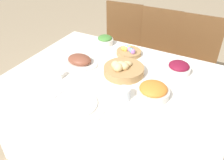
{
  "coord_description": "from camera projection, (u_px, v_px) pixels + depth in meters",
  "views": [
    {
      "loc": [
        0.64,
        -1.27,
        1.72
      ],
      "look_at": [
        0.01,
        -0.08,
        0.79
      ],
      "focal_mm": 38.0,
      "sensor_mm": 36.0,
      "label": 1
    }
  ],
  "objects": [
    {
      "name": "ground_plane",
      "position": [
        116.0,
        146.0,
        2.14
      ],
      "size": [
        12.0,
        12.0,
        0.0
      ],
      "primitive_type": "plane",
      "color": "tan"
    },
    {
      "name": "dining_table",
      "position": [
        116.0,
        116.0,
        1.93
      ],
      "size": [
        1.55,
        1.12,
        0.75
      ],
      "color": "white",
      "rests_on": "ground"
    },
    {
      "name": "chair_far_left",
      "position": [
        120.0,
        44.0,
        2.69
      ],
      "size": [
        0.46,
        0.46,
        0.96
      ],
      "rotation": [
        0.0,
        0.0,
        0.09
      ],
      "color": "brown",
      "rests_on": "ground"
    },
    {
      "name": "chair_far_right",
      "position": [
        193.0,
        62.0,
        2.37
      ],
      "size": [
        0.43,
        0.43,
        0.96
      ],
      "rotation": [
        0.0,
        0.0,
        0.03
      ],
      "color": "brown",
      "rests_on": "ground"
    },
    {
      "name": "chair_far_center",
      "position": [
        155.0,
        53.0,
        2.52
      ],
      "size": [
        0.43,
        0.43,
        0.96
      ],
      "rotation": [
        0.0,
        0.0,
        0.03
      ],
      "color": "brown",
      "rests_on": "ground"
    },
    {
      "name": "bread_basket",
      "position": [
        123.0,
        69.0,
        1.75
      ],
      "size": [
        0.3,
        0.3,
        0.11
      ],
      "color": "#AD8451",
      "rests_on": "dining_table"
    },
    {
      "name": "egg_basket",
      "position": [
        129.0,
        52.0,
        2.0
      ],
      "size": [
        0.21,
        0.21,
        0.08
      ],
      "color": "#AD8451",
      "rests_on": "dining_table"
    },
    {
      "name": "ham_platter",
      "position": [
        80.0,
        60.0,
        1.88
      ],
      "size": [
        0.31,
        0.21,
        0.08
      ],
      "color": "silver",
      "rests_on": "dining_table"
    },
    {
      "name": "carrot_bowl",
      "position": [
        153.0,
        91.0,
        1.53
      ],
      "size": [
        0.21,
        0.21,
        0.09
      ],
      "color": "silver",
      "rests_on": "dining_table"
    },
    {
      "name": "green_salad_bowl",
      "position": [
        105.0,
        40.0,
        2.16
      ],
      "size": [
        0.15,
        0.15,
        0.08
      ],
      "color": "silver",
      "rests_on": "dining_table"
    },
    {
      "name": "beet_salad_bowl",
      "position": [
        179.0,
        68.0,
        1.76
      ],
      "size": [
        0.18,
        0.18,
        0.08
      ],
      "color": "silver",
      "rests_on": "dining_table"
    },
    {
      "name": "dinner_plate",
      "position": [
        76.0,
        104.0,
        1.48
      ],
      "size": [
        0.27,
        0.27,
        0.01
      ],
      "color": "silver",
      "rests_on": "dining_table"
    },
    {
      "name": "fork",
      "position": [
        56.0,
        97.0,
        1.54
      ],
      "size": [
        0.02,
        0.16,
        0.0
      ],
      "rotation": [
        0.0,
        0.0,
        -0.05
      ],
      "color": "silver",
      "rests_on": "dining_table"
    },
    {
      "name": "knife",
      "position": [
        98.0,
        112.0,
        1.42
      ],
      "size": [
        0.02,
        0.16,
        0.0
      ],
      "rotation": [
        0.0,
        0.0,
        -0.05
      ],
      "color": "silver",
      "rests_on": "dining_table"
    },
    {
      "name": "spoon",
      "position": [
        102.0,
        114.0,
        1.41
      ],
      "size": [
        0.02,
        0.16,
        0.0
      ],
      "rotation": [
        0.0,
        0.0,
        0.05
      ],
      "color": "silver",
      "rests_on": "dining_table"
    },
    {
      "name": "drinking_cup",
      "position": [
        124.0,
        94.0,
        1.5
      ],
      "size": [
        0.08,
        0.08,
        0.08
      ],
      "color": "silver",
      "rests_on": "dining_table"
    },
    {
      "name": "butter_dish",
      "position": [
        58.0,
        73.0,
        1.75
      ],
      "size": [
        0.11,
        0.07,
        0.03
      ],
      "color": "silver",
      "rests_on": "dining_table"
    }
  ]
}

